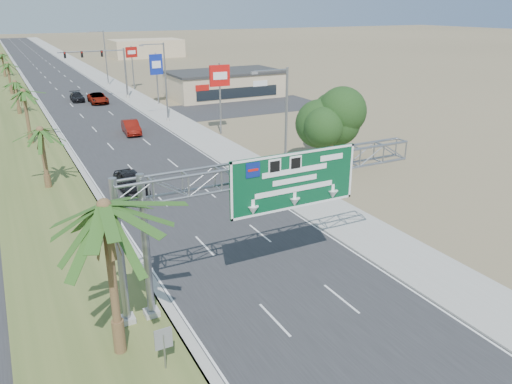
{
  "coord_description": "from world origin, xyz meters",
  "views": [
    {
      "loc": [
        -12.31,
        -10.74,
        14.32
      ],
      "look_at": [
        0.24,
        13.21,
        4.2
      ],
      "focal_mm": 35.0,
      "sensor_mm": 36.0,
      "label": 1
    }
  ],
  "objects": [
    {
      "name": "median_signback_b",
      "position": [
        -8.5,
        18.0,
        1.45
      ],
      "size": [
        0.75,
        0.08,
        2.08
      ],
      "color": "gray",
      "rests_on": "ground"
    },
    {
      "name": "palm_row_d",
      "position": [
        -9.5,
        66.0,
        4.42
      ],
      "size": [
        3.99,
        3.99,
        5.45
      ],
      "color": "brown",
      "rests_on": "ground"
    },
    {
      "name": "palm_row_c",
      "position": [
        -9.5,
        48.0,
        5.66
      ],
      "size": [
        3.99,
        3.99,
        6.75
      ],
      "color": "brown",
      "rests_on": "ground"
    },
    {
      "name": "median_grass",
      "position": [
        -10.0,
        110.0,
        0.06
      ],
      "size": [
        7.0,
        300.0,
        0.12
      ],
      "primitive_type": "cube",
      "color": "#485A27",
      "rests_on": "ground"
    },
    {
      "name": "palm_row_b",
      "position": [
        -9.5,
        32.0,
        4.9
      ],
      "size": [
        3.99,
        3.99,
        5.95
      ],
      "color": "brown",
      "rests_on": "ground"
    },
    {
      "name": "car_right_lane",
      "position": [
        2.0,
        69.8,
        0.79
      ],
      "size": [
        2.8,
        5.76,
        1.58
      ],
      "primitive_type": "imported",
      "rotation": [
        0.0,
        0.0,
        -0.03
      ],
      "color": "gray",
      "rests_on": "ground"
    },
    {
      "name": "signal_mast",
      "position": [
        5.17,
        71.97,
        4.85
      ],
      "size": [
        10.28,
        0.71,
        8.0
      ],
      "color": "gray",
      "rests_on": "ground"
    },
    {
      "name": "palm_near",
      "position": [
        -9.2,
        8.0,
        6.93
      ],
      "size": [
        5.7,
        5.7,
        8.35
      ],
      "color": "brown",
      "rests_on": "ground"
    },
    {
      "name": "car_mid_lane",
      "position": [
        1.5,
        47.57,
        0.8
      ],
      "size": [
        2.08,
        4.99,
        1.6
      ],
      "primitive_type": "imported",
      "rotation": [
        0.0,
        0.0,
        -0.08
      ],
      "color": "#670F09",
      "rests_on": "ground"
    },
    {
      "name": "sidewalk_right",
      "position": [
        8.5,
        110.0,
        0.05
      ],
      "size": [
        4.0,
        300.0,
        0.1
      ],
      "primitive_type": "cube",
      "color": "#9E9B93",
      "rests_on": "ground"
    },
    {
      "name": "palm_row_e",
      "position": [
        -9.5,
        85.0,
        5.09
      ],
      "size": [
        3.99,
        3.99,
        6.15
      ],
      "color": "brown",
      "rests_on": "ground"
    },
    {
      "name": "car_left_lane",
      "position": [
        -3.54,
        28.04,
        0.84
      ],
      "size": [
        2.18,
        5.03,
        1.69
      ],
      "primitive_type": "imported",
      "rotation": [
        0.0,
        0.0,
        0.04
      ],
      "color": "black",
      "rests_on": "ground"
    },
    {
      "name": "store_building",
      "position": [
        22.0,
        66.0,
        2.0
      ],
      "size": [
        18.0,
        10.0,
        4.0
      ],
      "primitive_type": "cube",
      "color": "tan",
      "rests_on": "ground"
    },
    {
      "name": "pole_sign_red_near",
      "position": [
        10.94,
        42.61,
        6.4
      ],
      "size": [
        2.41,
        0.46,
        8.22
      ],
      "color": "gray",
      "rests_on": "ground"
    },
    {
      "name": "streetlight_far",
      "position": [
        7.3,
        88.0,
        4.69
      ],
      "size": [
        3.27,
        0.44,
        10.0
      ],
      "color": "gray",
      "rests_on": "ground"
    },
    {
      "name": "oak_near",
      "position": [
        15.0,
        26.0,
        4.53
      ],
      "size": [
        4.5,
        4.5,
        6.8
      ],
      "color": "brown",
      "rests_on": "ground"
    },
    {
      "name": "road",
      "position": [
        0.0,
        110.0,
        0.01
      ],
      "size": [
        12.0,
        300.0,
        0.02
      ],
      "primitive_type": "cube",
      "color": "#28282B",
      "rests_on": "ground"
    },
    {
      "name": "median_signback_a",
      "position": [
        -7.8,
        6.0,
        1.45
      ],
      "size": [
        0.75,
        0.08,
        2.08
      ],
      "color": "gray",
      "rests_on": "ground"
    },
    {
      "name": "streetlight_mid",
      "position": [
        7.3,
        52.0,
        4.69
      ],
      "size": [
        3.27,
        0.44,
        10.0
      ],
      "color": "gray",
      "rests_on": "ground"
    },
    {
      "name": "building_distant_right",
      "position": [
        30.0,
        140.0,
        2.5
      ],
      "size": [
        20.0,
        12.0,
        5.0
      ],
      "primitive_type": "cube",
      "color": "tan",
      "rests_on": "ground"
    },
    {
      "name": "palm_row_f",
      "position": [
        -9.5,
        110.0,
        4.71
      ],
      "size": [
        3.99,
        3.99,
        5.75
      ],
      "color": "brown",
      "rests_on": "ground"
    },
    {
      "name": "oak_far",
      "position": [
        18.0,
        30.0,
        3.82
      ],
      "size": [
        3.5,
        3.5,
        5.6
      ],
      "color": "brown",
      "rests_on": "ground"
    },
    {
      "name": "sign_gantry",
      "position": [
        -1.06,
        9.93,
        6.06
      ],
      "size": [
        16.75,
        1.24,
        7.5
      ],
      "color": "gray",
      "rests_on": "ground"
    },
    {
      "name": "car_far",
      "position": [
        -0.61,
        73.15,
        0.69
      ],
      "size": [
        2.07,
        4.8,
        1.38
      ],
      "primitive_type": "imported",
      "rotation": [
        0.0,
        0.0,
        -0.03
      ],
      "color": "black",
      "rests_on": "ground"
    },
    {
      "name": "pole_sign_blue",
      "position": [
        10.06,
        64.36,
        5.73
      ],
      "size": [
        2.02,
        0.54,
        7.74
      ],
      "color": "gray",
      "rests_on": "ground"
    },
    {
      "name": "pole_sign_red_far",
      "position": [
        10.63,
        80.84,
        6.02
      ],
      "size": [
        2.19,
        0.94,
        7.66
      ],
      "color": "gray",
      "rests_on": "ground"
    },
    {
      "name": "streetlight_near",
      "position": [
        7.3,
        22.0,
        4.69
      ],
      "size": [
        3.27,
        0.44,
        10.0
      ],
      "color": "gray",
      "rests_on": "ground"
    }
  ]
}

